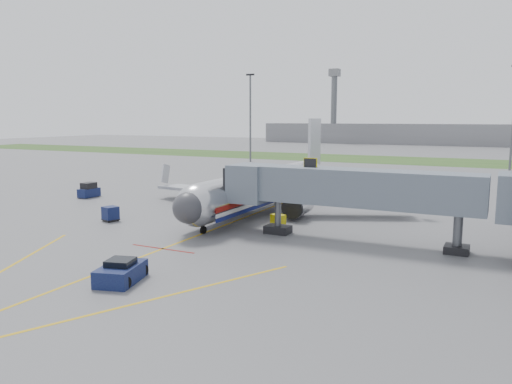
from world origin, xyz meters
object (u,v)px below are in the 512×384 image
at_px(pushback_tug, 121,272).
at_px(belt_loader, 225,210).
at_px(ramp_worker, 182,206).
at_px(baggage_tug, 89,191).
at_px(airliner, 266,186).

bearing_deg(pushback_tug, belt_loader, 103.07).
bearing_deg(belt_loader, ramp_worker, -166.65).
xyz_separation_m(pushback_tug, belt_loader, (-5.08, 21.87, -0.11)).
bearing_deg(baggage_tug, airliner, 5.61).
relative_size(airliner, belt_loader, 8.31).
bearing_deg(belt_loader, airliner, 63.60).
bearing_deg(airliner, belt_loader, -116.40).
height_order(pushback_tug, belt_loader, belt_loader).
distance_m(pushback_tug, baggage_tug, 36.53).
xyz_separation_m(airliner, ramp_worker, (-7.24, -6.20, -1.85)).
relative_size(pushback_tug, belt_loader, 0.93).
bearing_deg(ramp_worker, baggage_tug, 112.55).
distance_m(airliner, ramp_worker, 9.71).
relative_size(airliner, baggage_tug, 12.76).
height_order(pushback_tug, ramp_worker, ramp_worker).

